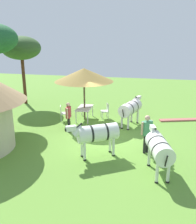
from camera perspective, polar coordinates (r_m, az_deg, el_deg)
The scene contains 12 objects.
ground_plane at distance 12.60m, azimuth 1.97°, elevation -5.60°, with size 36.00×36.00×0.00m, color #5E8E33.
shade_umbrella at distance 14.44m, azimuth -3.20°, elevation 8.43°, with size 3.38×3.38×3.06m.
patio_dining_table at distance 14.89m, azimuth -3.07°, elevation 0.70°, with size 1.56×0.85×0.74m.
patio_chair_east_end at distance 14.85m, azimuth -8.07°, elevation -0.03°, with size 0.56×0.55×0.90m.
patio_chair_near_lawn at distance 15.16m, azimuth 1.82°, elevation 0.49°, with size 0.57×0.56×0.90m.
guest_beside_umbrella at distance 12.98m, azimuth -6.72°, elevation -0.55°, with size 0.57×0.24×1.58m.
standing_watcher at distance 10.77m, azimuth 11.02°, elevation -4.17°, with size 0.47×0.48×1.69m.
zebra_nearest_camera at distance 10.25m, azimuth -0.34°, elevation -4.89°, with size 1.48×2.06×1.56m.
zebra_by_umbrella at distance 13.89m, azimuth 7.45°, elevation 0.91°, with size 2.22×1.20×1.55m.
zebra_toward_hut at distance 9.31m, azimuth 13.69°, elevation -7.91°, with size 2.20×1.05×1.54m.
acacia_tree_right_background at distance 18.73m, azimuth -17.06°, elevation 13.65°, with size 2.71×2.71×4.80m.
brick_patio_kerb at distance 15.71m, azimuth 18.71°, elevation -1.68°, with size 2.80×0.36×0.08m, color #AA5A52.
Camera 1 is at (-11.43, -2.03, 4.89)m, focal length 40.23 mm.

